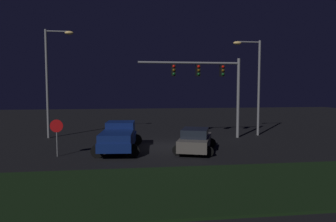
% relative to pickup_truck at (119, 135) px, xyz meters
% --- Properties ---
extents(ground_plane, '(80.00, 80.00, 0.00)m').
position_rel_pickup_truck_xyz_m(ground_plane, '(3.00, 1.21, -1.00)').
color(ground_plane, black).
extents(grass_median, '(25.60, 6.24, 0.10)m').
position_rel_pickup_truck_xyz_m(grass_median, '(3.00, -8.14, -0.95)').
color(grass_median, black).
rests_on(grass_median, ground_plane).
extents(pickup_truck, '(3.20, 5.56, 1.80)m').
position_rel_pickup_truck_xyz_m(pickup_truck, '(0.00, 0.00, 0.00)').
color(pickup_truck, navy).
rests_on(pickup_truck, ground_plane).
extents(car_sedan, '(3.35, 4.75, 1.51)m').
position_rel_pickup_truck_xyz_m(car_sedan, '(4.89, -0.96, -0.26)').
color(car_sedan, '#514C47').
rests_on(car_sedan, ground_plane).
extents(traffic_signal_gantry, '(8.32, 0.56, 6.50)m').
position_rel_pickup_truck_xyz_m(traffic_signal_gantry, '(7.18, 4.08, 3.90)').
color(traffic_signal_gantry, slate).
rests_on(traffic_signal_gantry, ground_plane).
extents(street_lamp_left, '(2.28, 0.44, 8.81)m').
position_rel_pickup_truck_xyz_m(street_lamp_left, '(-5.46, 6.01, 4.46)').
color(street_lamp_left, slate).
rests_on(street_lamp_left, ground_plane).
extents(street_lamp_right, '(2.44, 0.44, 8.12)m').
position_rel_pickup_truck_xyz_m(street_lamp_right, '(11.33, 5.04, 4.10)').
color(street_lamp_right, slate).
rests_on(street_lamp_right, ground_plane).
extents(stop_sign, '(0.76, 0.08, 2.23)m').
position_rel_pickup_truck_xyz_m(stop_sign, '(-3.64, -1.31, 0.56)').
color(stop_sign, slate).
rests_on(stop_sign, ground_plane).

